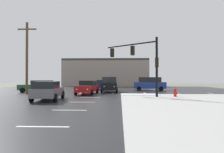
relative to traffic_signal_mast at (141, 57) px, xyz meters
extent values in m
plane|color=slate|center=(-4.93, 5.39, -3.93)|extent=(120.00, 120.00, 0.00)
cube|color=#232326|center=(-4.93, 5.39, -3.92)|extent=(44.00, 44.00, 0.02)
cube|color=white|center=(0.07, 1.39, -3.76)|extent=(4.00, 1.60, 0.06)
cube|color=silver|center=(-4.93, -12.61, -3.90)|extent=(2.00, 0.15, 0.01)
cube|color=silver|center=(-4.93, -8.61, -3.90)|extent=(2.00, 0.15, 0.01)
cube|color=silver|center=(-4.93, -4.61, -3.90)|extent=(2.00, 0.15, 0.01)
cube|color=silver|center=(-4.93, -0.61, -3.90)|extent=(2.00, 0.15, 0.01)
cube|color=silver|center=(-4.93, 3.39, -3.90)|extent=(2.00, 0.15, 0.01)
cube|color=silver|center=(-4.93, 7.39, -3.90)|extent=(2.00, 0.15, 0.01)
cube|color=silver|center=(-4.93, 11.39, -3.90)|extent=(2.00, 0.15, 0.01)
cube|color=silver|center=(-4.93, 15.39, -3.90)|extent=(2.00, 0.15, 0.01)
cube|color=silver|center=(-4.93, 19.39, -3.90)|extent=(2.00, 0.15, 0.01)
cube|color=silver|center=(-4.93, 23.39, -3.90)|extent=(2.00, 0.15, 0.01)
cube|color=silver|center=(-14.93, 5.39, -3.90)|extent=(0.15, 2.00, 0.01)
cube|color=silver|center=(-10.93, 5.39, -3.90)|extent=(0.15, 2.00, 0.01)
cube|color=silver|center=(-6.93, 5.39, -3.90)|extent=(0.15, 2.00, 0.01)
cube|color=silver|center=(-2.93, 5.39, -3.90)|extent=(0.15, 2.00, 0.01)
cube|color=silver|center=(1.07, 5.39, -3.90)|extent=(0.15, 2.00, 0.01)
cube|color=silver|center=(5.07, 5.39, -3.90)|extent=(0.15, 2.00, 0.01)
cube|color=silver|center=(9.07, 5.39, -3.90)|extent=(0.15, 2.00, 0.01)
cube|color=silver|center=(-1.43, 1.39, -3.90)|extent=(0.45, 7.00, 0.01)
cylinder|color=black|center=(1.38, -1.07, -1.00)|extent=(0.22, 0.22, 5.57)
cylinder|color=black|center=(-0.99, 0.77, 1.38)|extent=(4.83, 3.80, 0.14)
cube|color=black|center=(-0.76, 0.59, 0.75)|extent=(0.44, 0.46, 0.95)
sphere|color=red|center=(-0.88, 0.69, 1.04)|extent=(0.20, 0.20, 0.20)
cube|color=black|center=(-2.89, 2.25, 0.75)|extent=(0.44, 0.46, 0.95)
sphere|color=red|center=(-3.02, 2.35, 1.04)|extent=(0.20, 0.20, 0.20)
cube|color=black|center=(1.38, -1.07, -0.59)|extent=(0.28, 0.36, 0.90)
cylinder|color=red|center=(3.12, -0.84, -3.49)|extent=(0.26, 0.26, 0.60)
sphere|color=red|center=(3.12, -0.84, -3.12)|extent=(0.25, 0.25, 0.25)
cylinder|color=red|center=(2.94, -0.84, -3.46)|extent=(0.12, 0.11, 0.11)
cylinder|color=red|center=(3.30, -0.84, -3.46)|extent=(0.12, 0.11, 0.11)
cube|color=gray|center=(-5.46, 30.51, -0.90)|extent=(20.32, 8.00, 6.06)
cube|color=#3F3D3A|center=(-5.46, 30.51, 2.39)|extent=(20.32, 8.00, 0.50)
cube|color=#141E47|center=(-5.21, 14.48, -3.23)|extent=(2.14, 4.62, 0.70)
cube|color=black|center=(-5.16, 15.15, -2.60)|extent=(1.84, 2.59, 0.55)
cylinder|color=black|center=(-4.43, 12.88, -3.58)|extent=(0.27, 0.67, 0.66)
cylinder|color=black|center=(-6.22, 13.02, -3.58)|extent=(0.27, 0.67, 0.66)
cylinder|color=black|center=(-4.19, 15.93, -3.58)|extent=(0.27, 0.67, 0.66)
cylinder|color=black|center=(-5.99, 16.07, -3.58)|extent=(0.27, 0.67, 0.66)
sphere|color=white|center=(-4.80, 12.24, -3.23)|extent=(0.18, 0.18, 0.18)
sphere|color=white|center=(-5.95, 12.33, -3.23)|extent=(0.18, 0.18, 0.18)
cube|color=navy|center=(2.56, 11.35, -3.10)|extent=(4.99, 2.48, 0.95)
cube|color=black|center=(2.56, 11.35, -2.25)|extent=(3.54, 2.16, 0.75)
cylinder|color=black|center=(4.29, 12.14, -3.58)|extent=(0.68, 0.29, 0.66)
cylinder|color=black|center=(4.07, 10.20, -3.58)|extent=(0.68, 0.29, 0.66)
cylinder|color=black|center=(1.04, 12.50, -3.58)|extent=(0.68, 0.29, 0.66)
cylinder|color=black|center=(0.82, 10.57, -3.58)|extent=(0.68, 0.29, 0.66)
sphere|color=white|center=(4.96, 11.71, -3.10)|extent=(0.18, 0.18, 0.18)
sphere|color=white|center=(4.82, 10.47, -3.10)|extent=(0.18, 0.18, 0.18)
cube|color=#195933|center=(-12.92, 6.20, -3.23)|extent=(4.61, 2.10, 0.70)
cube|color=black|center=(-12.25, 6.24, -2.60)|extent=(2.58, 1.82, 0.55)
cylinder|color=black|center=(-14.39, 5.20, -3.58)|extent=(0.67, 0.26, 0.66)
cylinder|color=black|center=(-14.51, 6.99, -3.58)|extent=(0.67, 0.26, 0.66)
cylinder|color=black|center=(-11.33, 5.40, -3.58)|extent=(0.67, 0.26, 0.66)
cylinder|color=black|center=(-11.45, 7.20, -3.58)|extent=(0.67, 0.26, 0.66)
sphere|color=white|center=(-15.08, 5.48, -3.23)|extent=(0.18, 0.18, 0.18)
sphere|color=white|center=(-15.15, 6.63, -3.23)|extent=(0.18, 0.18, 0.18)
cube|color=slate|center=(-8.05, -3.22, -3.23)|extent=(2.21, 4.65, 0.70)
cube|color=black|center=(-7.98, -3.89, -2.60)|extent=(1.88, 2.62, 0.55)
cylinder|color=black|center=(-9.09, -1.78, -3.58)|extent=(0.28, 0.68, 0.66)
cylinder|color=black|center=(-7.29, -1.61, -3.58)|extent=(0.28, 0.68, 0.66)
cylinder|color=black|center=(-8.80, -4.82, -3.58)|extent=(0.28, 0.68, 0.66)
cylinder|color=black|center=(-7.01, -4.66, -3.58)|extent=(0.28, 0.68, 0.66)
sphere|color=white|center=(-8.83, -1.08, -3.23)|extent=(0.18, 0.18, 0.18)
sphere|color=white|center=(-7.68, -0.97, -3.23)|extent=(0.18, 0.18, 0.18)
cube|color=#B21919|center=(-5.84, 3.35, -3.23)|extent=(2.15, 4.63, 0.70)
cube|color=black|center=(-5.79, 4.02, -2.60)|extent=(1.85, 2.60, 0.55)
cylinder|color=black|center=(-5.07, 1.75, -3.58)|extent=(0.27, 0.68, 0.66)
cylinder|color=black|center=(-6.86, 1.90, -3.58)|extent=(0.27, 0.68, 0.66)
cylinder|color=black|center=(-4.83, 4.81, -3.58)|extent=(0.27, 0.68, 0.66)
cylinder|color=black|center=(-6.62, 4.95, -3.58)|extent=(0.27, 0.68, 0.66)
sphere|color=white|center=(-5.44, 1.11, -3.23)|extent=(0.18, 0.18, 0.18)
sphere|color=white|center=(-6.59, 1.20, -3.23)|extent=(0.18, 0.18, 0.18)
cube|color=black|center=(-3.46, 7.35, -3.10)|extent=(2.11, 4.86, 0.95)
cube|color=black|center=(-3.46, 7.35, -2.25)|extent=(1.91, 3.42, 0.75)
cylinder|color=black|center=(-2.43, 5.75, -3.58)|extent=(0.24, 0.67, 0.66)
cylinder|color=black|center=(-4.38, 5.69, -3.58)|extent=(0.24, 0.67, 0.66)
cylinder|color=black|center=(-2.54, 9.02, -3.58)|extent=(0.24, 0.67, 0.66)
cylinder|color=black|center=(-4.49, 8.95, -3.58)|extent=(0.24, 0.67, 0.66)
sphere|color=white|center=(-2.76, 5.02, -3.10)|extent=(0.18, 0.18, 0.18)
sphere|color=white|center=(-4.01, 4.98, -3.10)|extent=(0.18, 0.18, 0.18)
cylinder|color=brown|center=(-12.93, 3.27, 0.29)|extent=(0.28, 0.28, 8.43)
cube|color=brown|center=(-12.93, 3.27, 3.70)|extent=(2.20, 0.14, 0.14)
camera|label=1|loc=(-2.06, -20.11, -2.11)|focal=32.64mm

